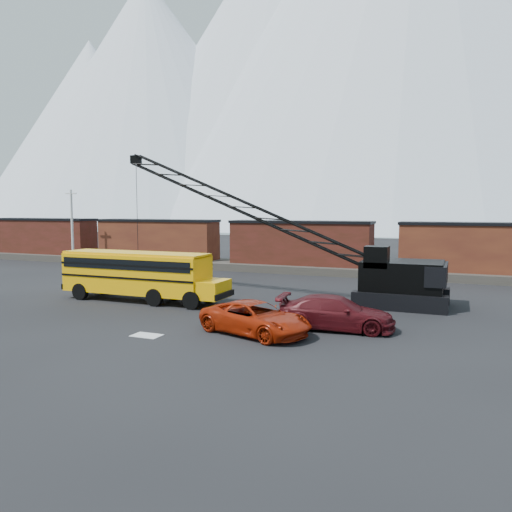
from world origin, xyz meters
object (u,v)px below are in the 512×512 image
Objects in this scene: maroon_suv at (336,313)px; crawler_crane at (265,217)px; red_pickup at (255,318)px; school_bus at (140,274)px.

crawler_crane reaches higher than maroon_suv.
crawler_crane is (-3.34, 9.85, 4.67)m from red_pickup.
red_pickup is at bearing 119.74° from maroon_suv.
school_bus is at bearing 81.59° from red_pickup.
maroon_suv is (13.60, -2.76, -0.95)m from school_bus.
maroon_suv reaches higher than red_pickup.
crawler_crane is (-6.67, 7.43, 4.61)m from maroon_suv.
maroon_suv is 11.00m from crawler_crane.
red_pickup is at bearing -26.78° from school_bus.
red_pickup is at bearing -71.29° from crawler_crane.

